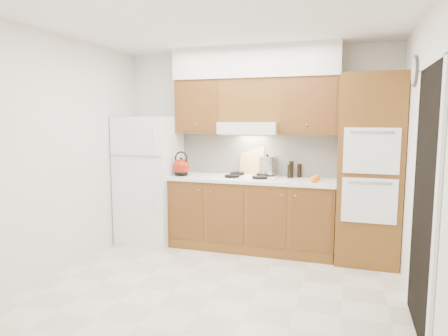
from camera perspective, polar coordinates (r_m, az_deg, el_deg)
name	(u,v)px	position (r m, az deg, el deg)	size (l,w,h in m)	color
floor	(221,284)	(4.29, -0.43, -16.22)	(3.60, 3.60, 0.00)	beige
ceiling	(221,23)	(4.04, -0.46, 20.00)	(3.60, 3.60, 0.00)	white
wall_back	(255,148)	(5.40, 4.50, 2.85)	(3.60, 0.02, 2.60)	white
wall_left	(69,154)	(4.83, -21.22, 1.89)	(0.02, 3.00, 2.60)	white
wall_right	(420,165)	(3.81, 26.25, 0.36)	(0.02, 3.00, 2.60)	white
fridge	(150,179)	(5.61, -10.54, -1.61)	(0.75, 0.72, 1.72)	white
base_cabinets	(251,215)	(5.24, 3.92, -6.70)	(2.11, 0.60, 0.90)	brown
countertop	(251,179)	(5.14, 3.94, -1.63)	(2.13, 0.62, 0.04)	white
backsplash	(257,154)	(5.39, 4.71, 1.99)	(2.11, 0.03, 0.56)	white
oven_cabinet	(369,170)	(4.96, 20.01, -0.25)	(0.70, 0.65, 2.20)	brown
upper_cab_left	(201,107)	(5.44, -3.29, 8.69)	(0.63, 0.33, 0.70)	brown
upper_cab_right	(309,106)	(5.11, 12.06, 8.65)	(0.73, 0.33, 0.70)	brown
range_hood	(250,128)	(5.17, 3.69, 5.73)	(0.75, 0.45, 0.15)	silver
upper_cab_over_hood	(251,101)	(5.23, 3.88, 9.57)	(0.75, 0.33, 0.55)	brown
soffit	(255,63)	(5.25, 4.43, 14.77)	(2.13, 0.36, 0.40)	silver
cooktop	(248,177)	(5.16, 3.46, -1.28)	(0.74, 0.50, 0.01)	white
doorway	(424,202)	(3.50, 26.67, -4.34)	(0.02, 0.90, 2.10)	black
wall_clock	(415,71)	(4.36, 25.59, 12.37)	(0.30, 0.30, 0.02)	#3F3833
kettle	(181,167)	(5.33, -6.12, 0.16)	(0.22, 0.22, 0.22)	maroon
cutting_board	(252,160)	(5.37, 3.98, 1.13)	(0.32, 0.02, 0.43)	tan
stock_pot	(267,166)	(5.26, 6.19, 0.35)	(0.22, 0.22, 0.23)	silver
condiment_a	(291,169)	(5.19, 9.58, -0.20)	(0.06, 0.06, 0.22)	black
condiment_b	(299,171)	(5.25, 10.71, -0.36)	(0.05, 0.05, 0.17)	black
condiment_c	(290,171)	(5.18, 9.39, -0.44)	(0.06, 0.06, 0.17)	black
orange_near	(314,179)	(4.86, 12.71, -1.56)	(0.08, 0.08, 0.08)	#F2500C
orange_far	(317,177)	(5.03, 13.15, -1.31)	(0.08, 0.08, 0.08)	#FB9E0D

